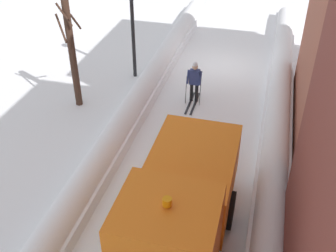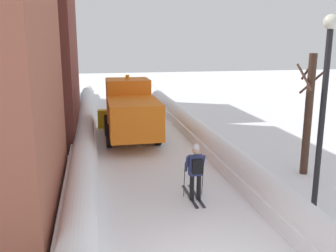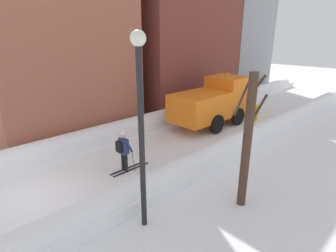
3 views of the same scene
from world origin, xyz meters
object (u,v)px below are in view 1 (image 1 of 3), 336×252
object	(u,v)px
traffic_light_pole	(319,57)
street_lamp	(132,3)
bare_tree_near	(72,54)
plow_truck	(181,207)
skier	(195,80)

from	to	relation	value
traffic_light_pole	street_lamp	world-z (taller)	street_lamp
bare_tree_near	plow_truck	bearing A→B (deg)	133.65
skier	street_lamp	bearing A→B (deg)	-25.67
skier	traffic_light_pole	world-z (taller)	traffic_light_pole
plow_truck	traffic_light_pole	world-z (taller)	traffic_light_pole
traffic_light_pole	bare_tree_near	distance (m)	9.13
street_lamp	skier	bearing A→B (deg)	154.33
skier	traffic_light_pole	xyz separation A→B (m)	(-4.48, 1.07, 2.03)
traffic_light_pole	bare_tree_near	size ratio (longest dim) A/B	0.98
street_lamp	traffic_light_pole	bearing A→B (deg)	161.31
plow_truck	street_lamp	xyz separation A→B (m)	(4.35, -9.12, 2.01)
plow_truck	bare_tree_near	bearing A→B (deg)	-46.35
skier	street_lamp	xyz separation A→B (m)	(3.14, -1.51, 2.48)
skier	plow_truck	bearing A→B (deg)	99.05
plow_truck	skier	world-z (taller)	plow_truck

